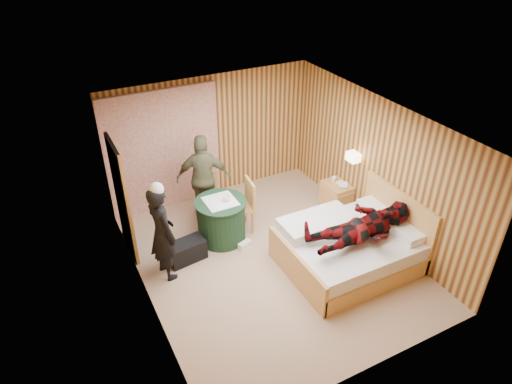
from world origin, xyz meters
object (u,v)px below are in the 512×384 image
wall_lamp (353,157)px  chair_far (207,194)px  bed (350,247)px  duffel_bag (186,251)px  nightstand (336,196)px  round_table (221,220)px  chair_near (244,202)px  man_at_table (204,178)px  man_on_bed (365,220)px  woman_standing (162,233)px

wall_lamp → chair_far: size_ratio=0.28×
bed → duffel_bag: size_ratio=3.31×
nightstand → round_table: bearing=176.2°
round_table → chair_near: (0.49, 0.07, 0.19)m
wall_lamp → nightstand: wall_lamp is taller
wall_lamp → chair_near: size_ratio=0.26×
chair_near → man_at_table: size_ratio=0.59×
wall_lamp → bed: wall_lamp is taller
nightstand → man_at_table: size_ratio=0.34×
nightstand → chair_far: (-2.36, 0.87, 0.24)m
wall_lamp → chair_near: 2.14m
chair_near → duffel_bag: chair_near is taller
nightstand → man_on_bed: bearing=-113.8°
wall_lamp → chair_far: bearing=153.9°
man_at_table → chair_near: bearing=147.9°
chair_near → woman_standing: 1.76m
bed → man_on_bed: bearing=-82.6°
round_table → man_on_bed: size_ratio=0.51×
bed → nightstand: 1.62m
wall_lamp → chair_far: wall_lamp is taller
chair_near → man_on_bed: bearing=38.1°
bed → man_on_bed: man_on_bed is taller
bed → chair_near: bearing=124.5°
chair_far → woman_standing: 1.70m
wall_lamp → chair_near: bearing=164.5°
bed → man_on_bed: size_ratio=1.19×
wall_lamp → round_table: (-2.43, 0.47, -0.89)m
wall_lamp → nightstand: (-0.04, 0.31, -1.00)m
round_table → man_at_table: (0.00, 0.76, 0.46)m
nightstand → round_table: size_ratio=0.65×
round_table → man_on_bed: bearing=-47.6°
wall_lamp → nightstand: 1.05m
chair_far → man_at_table: (-0.03, 0.05, 0.32)m
bed → woman_standing: bearing=158.0°
nightstand → man_on_bed: 1.94m
nightstand → chair_far: bearing=159.8°
round_table → man_at_table: 0.89m
chair_far → chair_near: chair_near is taller
chair_far → man_on_bed: man_on_bed is taller
chair_near → man_at_table: (-0.49, 0.69, 0.27)m
chair_far → duffel_bag: chair_far is taller
woman_standing → man_on_bed: man_on_bed is taller
wall_lamp → round_table: wall_lamp is taller
wall_lamp → man_on_bed: (-0.77, -1.35, -0.30)m
chair_near → woman_standing: size_ratio=0.62×
duffel_bag → man_on_bed: bearing=-40.2°
woman_standing → duffel_bag: bearing=-77.7°
nightstand → man_at_table: (-2.39, 0.92, 0.57)m
chair_near → woman_standing: bearing=-66.1°
nightstand → bed: bearing=-118.0°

